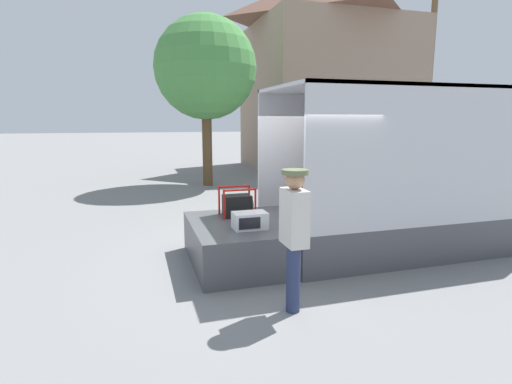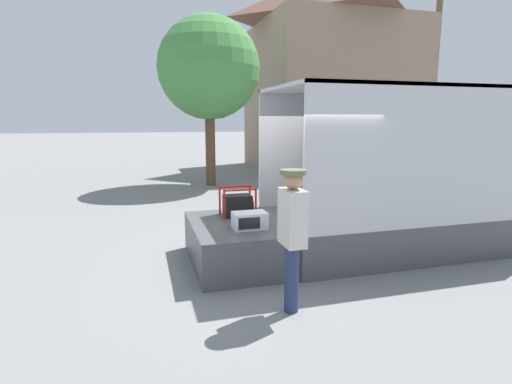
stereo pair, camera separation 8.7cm
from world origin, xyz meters
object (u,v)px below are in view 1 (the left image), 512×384
at_px(microwave, 250,221).
at_px(worker_person, 294,225).
at_px(portable_generator, 238,205).
at_px(street_tree, 206,68).
at_px(utility_pole, 430,68).
at_px(box_truck, 469,194).

xyz_separation_m(microwave, worker_person, (0.14, -1.51, 0.30)).
height_order(portable_generator, street_tree, street_tree).
bearing_deg(utility_pole, street_tree, -172.53).
height_order(box_truck, utility_pole, utility_pole).
bearing_deg(utility_pole, box_truck, -125.41).
xyz_separation_m(box_truck, microwave, (-4.77, -0.42, -0.11)).
relative_size(box_truck, microwave, 12.86).
distance_m(box_truck, street_tree, 9.86).
bearing_deg(portable_generator, box_truck, -5.62).
bearing_deg(microwave, utility_pole, 41.14).
bearing_deg(worker_person, street_tree, 85.84).
relative_size(worker_person, utility_pole, 0.20).
xyz_separation_m(microwave, street_tree, (0.89, 8.87, 3.42)).
xyz_separation_m(portable_generator, utility_pole, (11.75, 9.40, 3.94)).
bearing_deg(street_tree, portable_generator, -96.16).
height_order(box_truck, portable_generator, box_truck).
relative_size(portable_generator, utility_pole, 0.06).
distance_m(portable_generator, street_tree, 8.70).
distance_m(box_truck, portable_generator, 4.76).
height_order(microwave, street_tree, street_tree).
xyz_separation_m(microwave, utility_pole, (11.78, 10.29, 4.01)).
distance_m(microwave, portable_generator, 0.89).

